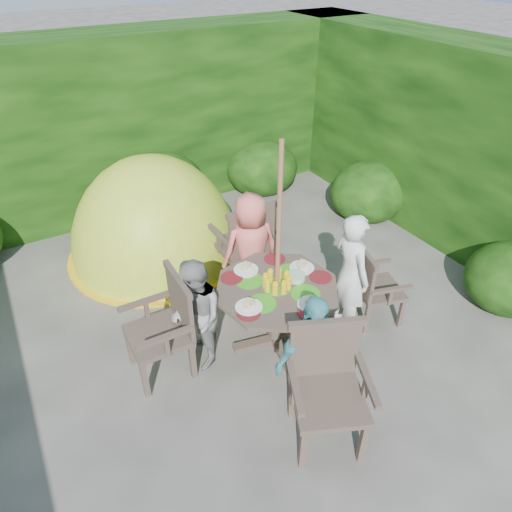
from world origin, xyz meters
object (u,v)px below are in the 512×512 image
garden_chair_back (245,242)px  garden_chair_front (327,384)px  garden_chair_right (373,285)px  garden_chair_left (166,326)px  dome_tent (158,252)px  patio_table (277,296)px  parasol_pole (278,255)px  child_left (197,316)px  child_right (350,274)px  child_front (310,354)px  child_back (251,249)px

garden_chair_back → garden_chair_front: bearing=78.4°
garden_chair_right → garden_chair_left: size_ratio=0.86×
dome_tent → garden_chair_back: bearing=-44.1°
patio_table → parasol_pole: (-0.00, -0.00, 0.49)m
garden_chair_front → child_left: (-0.58, 1.23, 0.03)m
garden_chair_right → child_right: 0.38m
child_front → dome_tent: 3.06m
garden_chair_back → child_back: size_ratio=0.80×
garden_chair_right → garden_chair_left: bearing=95.1°
child_left → dome_tent: dome_tent is taller
child_left → dome_tent: (0.30, 2.04, -0.59)m
garden_chair_left → parasol_pole: bearing=78.4°
parasol_pole → child_right: parasol_pole is taller
garden_chair_right → garden_chair_front: bearing=140.7°
child_right → dome_tent: 2.76m
patio_table → child_front: bearing=-101.8°
child_right → dome_tent: size_ratio=0.51×
parasol_pole → patio_table: bearing=1.3°
garden_chair_left → dome_tent: bearing=164.3°
parasol_pole → garden_chair_back: (0.24, 1.06, -0.53)m
child_left → child_front: size_ratio=0.97×
child_front → dome_tent: (-0.32, 2.98, -0.61)m
garden_chair_left → child_right: (1.85, -0.39, 0.15)m
child_left → dome_tent: size_ratio=0.44×
patio_table → garden_chair_right: bearing=-11.2°
patio_table → child_front: (-0.16, -0.78, -0.00)m
parasol_pole → garden_chair_left: parasol_pole is taller
patio_table → garden_chair_left: 1.10m
patio_table → child_right: bearing=-11.6°
garden_chair_left → garden_chair_back: (1.30, 0.83, 0.03)m
garden_chair_back → child_right: size_ratio=0.77×
garden_chair_front → child_front: (0.04, 0.29, 0.05)m
garden_chair_front → dome_tent: size_ratio=0.39×
garden_chair_left → patio_table: bearing=78.5°
parasol_pole → garden_chair_left: bearing=167.6°
garden_chair_left → garden_chair_back: 1.54m
child_back → dome_tent: size_ratio=0.50×
parasol_pole → garden_chair_front: 1.22m
garden_chair_front → child_right: bearing=66.5°
child_back → child_left: bearing=41.0°
patio_table → garden_chair_front: 1.09m
child_front → garden_chair_back: bearing=73.6°
child_back → child_front: (-0.32, -1.57, -0.05)m
child_left → garden_chair_front: bearing=32.2°
child_right → child_front: 1.13m
garden_chair_right → garden_chair_back: (-0.85, 1.28, 0.11)m
child_back → parasol_pole: bearing=86.0°
garden_chair_right → garden_chair_left: 2.20m
garden_chair_right → child_back: (-0.92, 1.00, 0.20)m
garden_chair_right → child_right: (-0.30, 0.05, 0.22)m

